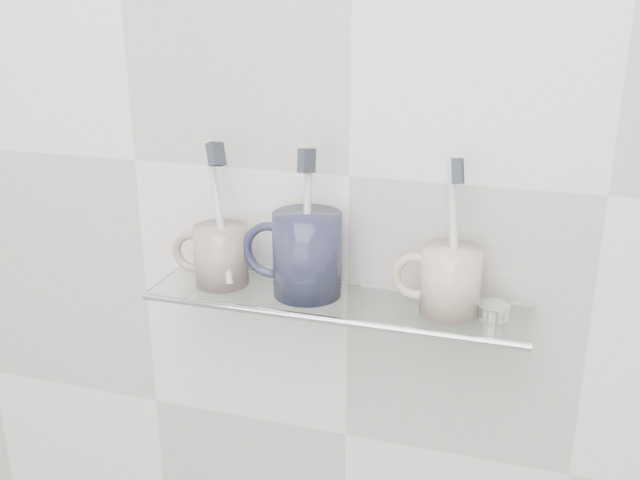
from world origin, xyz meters
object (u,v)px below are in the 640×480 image
at_px(shelf_glass, 335,302).
at_px(mug_left, 221,255).
at_px(mug_center, 307,254).
at_px(mug_right, 451,280).

distance_m(shelf_glass, mug_left, 0.17).
xyz_separation_m(mug_center, mug_right, (0.19, 0.00, -0.01)).
bearing_deg(mug_right, shelf_glass, -160.11).
bearing_deg(shelf_glass, mug_left, 178.25).
height_order(mug_center, mug_right, mug_center).
height_order(shelf_glass, mug_left, mug_left).
xyz_separation_m(mug_left, mug_center, (0.12, 0.00, 0.01)).
bearing_deg(shelf_glass, mug_center, 172.90).
height_order(mug_left, mug_center, mug_center).
xyz_separation_m(mug_left, mug_right, (0.31, 0.00, 0.00)).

